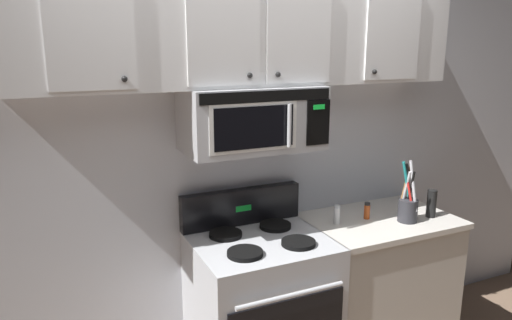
% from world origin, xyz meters
% --- Properties ---
extents(back_wall, '(5.20, 0.10, 2.70)m').
position_xyz_m(back_wall, '(0.00, 0.79, 1.35)').
color(back_wall, silver).
rests_on(back_wall, ground_plane).
extents(stove_range, '(0.76, 0.69, 1.12)m').
position_xyz_m(stove_range, '(0.00, 0.42, 0.47)').
color(stove_range, '#B7BABF').
rests_on(stove_range, ground_plane).
extents(over_range_microwave, '(0.76, 0.43, 0.35)m').
position_xyz_m(over_range_microwave, '(-0.00, 0.54, 1.58)').
color(over_range_microwave, '#B7BABF').
extents(upper_cabinets, '(2.50, 0.36, 0.55)m').
position_xyz_m(upper_cabinets, '(-0.00, 0.57, 2.02)').
color(upper_cabinets, silver).
extents(counter_segment, '(0.93, 0.65, 0.90)m').
position_xyz_m(counter_segment, '(0.84, 0.43, 0.45)').
color(counter_segment, '#BCB7AD').
rests_on(counter_segment, ground_plane).
extents(utensil_crock_charcoal, '(0.12, 0.12, 0.39)m').
position_xyz_m(utensil_crock_charcoal, '(0.95, 0.31, 1.00)').
color(utensil_crock_charcoal, '#2D2D33').
rests_on(utensil_crock_charcoal, counter_segment).
extents(salt_shaker, '(0.04, 0.04, 0.12)m').
position_xyz_m(salt_shaker, '(0.53, 0.46, 0.96)').
color(salt_shaker, white).
rests_on(salt_shaker, counter_segment).
extents(pepper_mill, '(0.06, 0.06, 0.18)m').
position_xyz_m(pepper_mill, '(1.14, 0.31, 0.99)').
color(pepper_mill, black).
rests_on(pepper_mill, counter_segment).
extents(spice_jar, '(0.04, 0.04, 0.11)m').
position_xyz_m(spice_jar, '(0.75, 0.45, 0.95)').
color(spice_jar, '#C64C19').
rests_on(spice_jar, counter_segment).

